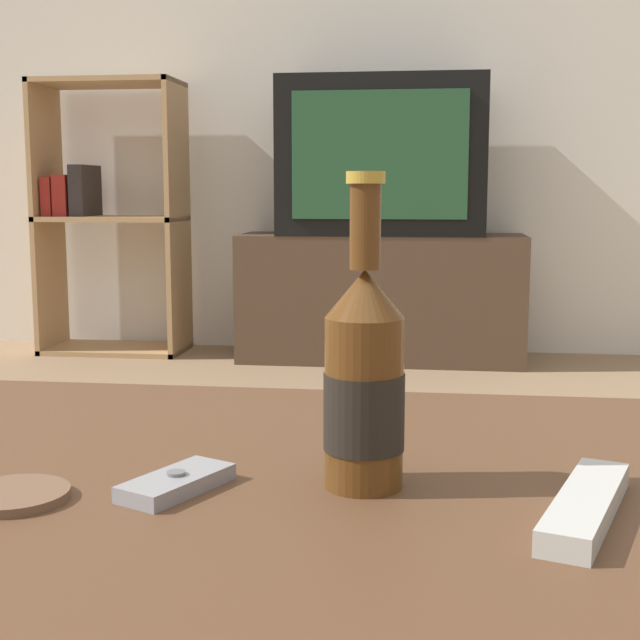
{
  "coord_description": "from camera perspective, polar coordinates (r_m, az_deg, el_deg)",
  "views": [
    {
      "loc": [
        0.16,
        -0.67,
        0.66
      ],
      "look_at": [
        0.03,
        0.37,
        0.51
      ],
      "focal_mm": 50.0,
      "sensor_mm": 36.0,
      "label": 1
    }
  ],
  "objects": [
    {
      "name": "back_wall",
      "position": [
        3.75,
        5.09,
        18.14
      ],
      "size": [
        8.0,
        0.05,
        2.6
      ],
      "color": "silver",
      "rests_on": "ground_plane"
    },
    {
      "name": "coffee_table",
      "position": [
        0.75,
        -5.9,
        -15.36
      ],
      "size": [
        1.35,
        0.88,
        0.41
      ],
      "color": "brown",
      "rests_on": "ground_plane"
    },
    {
      "name": "tv_stand",
      "position": [
        3.47,
        3.92,
        1.44
      ],
      "size": [
        1.09,
        0.36,
        0.49
      ],
      "color": "#4C3828",
      "rests_on": "ground_plane"
    },
    {
      "name": "television",
      "position": [
        3.44,
        4.01,
        10.37
      ],
      "size": [
        0.77,
        0.38,
        0.59
      ],
      "color": "black",
      "rests_on": "tv_stand"
    },
    {
      "name": "bookshelf",
      "position": [
        3.72,
        -13.64,
        6.64
      ],
      "size": [
        0.57,
        0.3,
        1.09
      ],
      "color": "tan",
      "rests_on": "ground_plane"
    },
    {
      "name": "beer_bottle",
      "position": [
        0.76,
        2.84,
        -3.89
      ],
      "size": [
        0.07,
        0.07,
        0.27
      ],
      "color": "#563314",
      "rests_on": "coffee_table"
    },
    {
      "name": "cell_phone",
      "position": [
        0.78,
        -9.17,
        -10.24
      ],
      "size": [
        0.09,
        0.11,
        0.02
      ],
      "rotation": [
        0.0,
        0.0,
        -0.44
      ],
      "color": "gray",
      "rests_on": "coffee_table"
    },
    {
      "name": "remote_control",
      "position": [
        0.74,
        16.65,
        -11.32
      ],
      "size": [
        0.1,
        0.19,
        0.02
      ],
      "rotation": [
        0.0,
        0.0,
        -0.33
      ],
      "color": "beige",
      "rests_on": "coffee_table"
    },
    {
      "name": "coaster",
      "position": [
        0.79,
        -18.87,
        -10.49
      ],
      "size": [
        0.09,
        0.09,
        0.01
      ],
      "color": "brown",
      "rests_on": "coffee_table"
    }
  ]
}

